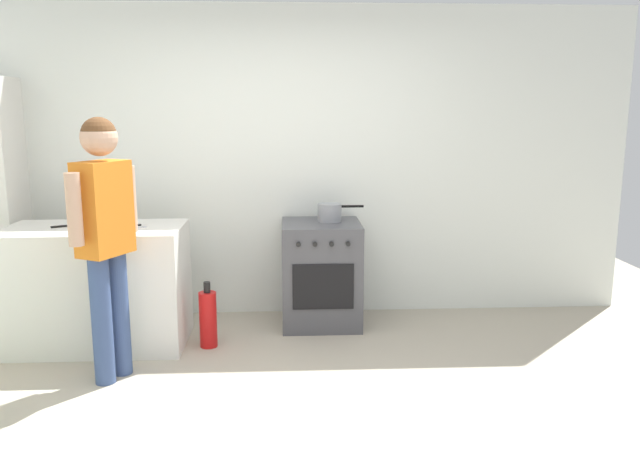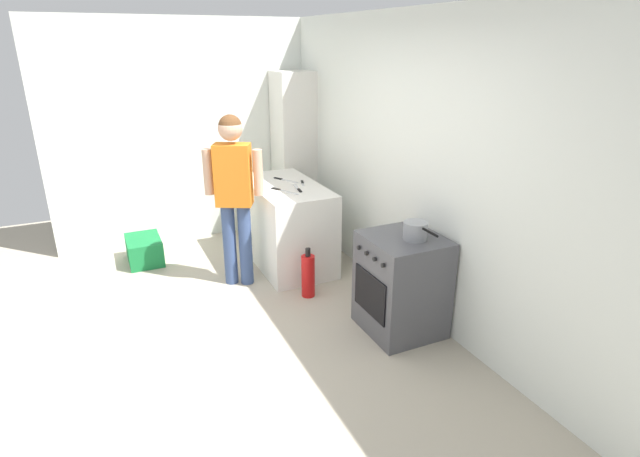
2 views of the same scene
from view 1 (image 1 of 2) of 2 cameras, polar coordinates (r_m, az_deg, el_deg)
name	(u,v)px [view 1 (image 1 of 2)]	position (r m, az deg, el deg)	size (l,w,h in m)	color
ground_plane	(275,415)	(3.80, -4.09, -16.64)	(8.00, 8.00, 0.00)	#ADA38E
back_wall	(278,163)	(5.34, -3.88, 5.97)	(6.00, 0.10, 2.60)	silver
counter_unit	(97,286)	(4.96, -19.73, -5.01)	(1.30, 0.70, 0.90)	silver
oven_left	(321,273)	(5.13, 0.10, -4.13)	(0.63, 0.62, 0.85)	#4C4C51
pot	(330,213)	(5.08, 0.91, 1.46)	(0.38, 0.20, 0.15)	gray
knife_paring	(104,222)	(5.03, -19.13, 0.56)	(0.21, 0.09, 0.01)	silver
knife_bread	(120,229)	(4.71, -17.81, -0.05)	(0.33, 0.19, 0.01)	silver
knife_chef	(122,225)	(4.87, -17.61, 0.31)	(0.31, 0.08, 0.01)	silver
knife_carving	(73,226)	(4.97, -21.68, 0.26)	(0.31, 0.18, 0.01)	silver
person	(105,225)	(4.17, -19.10, 0.32)	(0.33, 0.52, 1.71)	#384C7A
fire_extinguisher	(208,319)	(4.77, -10.20, -8.12)	(0.13, 0.13, 0.50)	red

